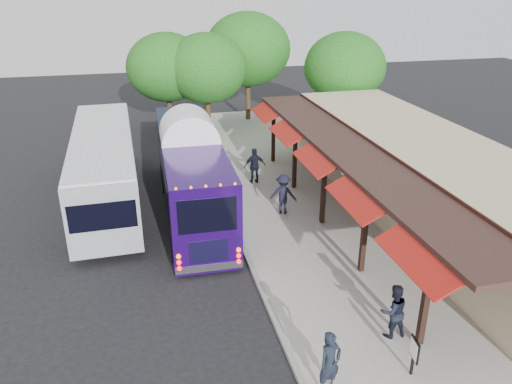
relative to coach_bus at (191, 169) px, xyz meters
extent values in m
plane|color=black|center=(1.45, -6.98, -2.02)|extent=(90.00, 90.00, 0.00)
cube|color=#9E9B93|center=(6.45, -2.98, -1.94)|extent=(10.00, 40.00, 0.15)
cube|color=gray|center=(1.50, -2.98, -1.94)|extent=(0.20, 40.00, 0.16)
cube|color=tan|center=(9.95, -2.98, -0.22)|extent=(5.00, 20.00, 3.60)
cube|color=black|center=(7.43, -2.98, 1.28)|extent=(0.06, 20.00, 0.60)
cube|color=#331E19|center=(6.35, -2.98, 1.38)|extent=(2.60, 20.00, 0.18)
cube|color=black|center=(5.23, -10.98, -0.21)|extent=(0.18, 0.18, 3.16)
cube|color=#9D140E|center=(4.80, -10.98, 1.13)|extent=(1.00, 3.20, 0.57)
cube|color=black|center=(5.23, -6.98, -0.21)|extent=(0.18, 0.18, 3.16)
cube|color=#9D140E|center=(4.80, -6.98, 1.13)|extent=(1.00, 3.20, 0.57)
cube|color=black|center=(5.23, -2.98, -0.21)|extent=(0.18, 0.18, 3.16)
cube|color=#9D140E|center=(4.80, -2.98, 1.13)|extent=(1.00, 3.20, 0.57)
cube|color=black|center=(5.23, 1.02, -0.21)|extent=(0.18, 0.18, 3.16)
cube|color=#9D140E|center=(4.80, 1.02, 1.13)|extent=(1.00, 3.20, 0.57)
cube|color=black|center=(5.23, 5.02, -0.21)|extent=(0.18, 0.18, 3.16)
cube|color=#9D140E|center=(4.80, 5.02, 1.13)|extent=(1.00, 3.20, 0.57)
sphere|color=#16627B|center=(5.65, -8.98, 0.86)|extent=(0.26, 0.26, 0.26)
sphere|color=#16627B|center=(5.65, -3.98, 0.86)|extent=(0.26, 0.26, 0.26)
sphere|color=#16627B|center=(5.65, 1.02, 0.86)|extent=(0.26, 0.26, 0.26)
cube|color=#1F064D|center=(0.00, 0.01, -0.05)|extent=(2.68, 11.71, 3.06)
cube|color=#1F064D|center=(0.00, 0.01, -1.72)|extent=(2.63, 11.59, 0.34)
ellipsoid|color=white|center=(0.00, 0.01, 1.46)|extent=(2.68, 11.47, 0.55)
cube|color=black|center=(0.00, -5.83, 0.46)|extent=(2.03, 0.06, 1.26)
cube|color=silver|center=(0.00, -5.76, -1.61)|extent=(2.43, 0.22, 0.27)
sphere|color=#FF0C0C|center=(-1.06, -5.85, -1.35)|extent=(0.17, 0.17, 0.17)
sphere|color=#FF0C0C|center=(1.06, -5.85, -1.35)|extent=(0.17, 0.17, 0.17)
cylinder|color=black|center=(-1.12, -4.42, -1.51)|extent=(0.31, 1.02, 1.01)
cylinder|color=black|center=(1.12, -4.42, -1.51)|extent=(0.31, 1.02, 1.01)
cylinder|color=black|center=(-1.12, 3.75, -1.51)|extent=(0.31, 1.02, 1.01)
cylinder|color=black|center=(1.12, 3.75, -1.51)|extent=(0.31, 1.02, 1.01)
cube|color=gray|center=(-3.84, 2.05, -0.22)|extent=(3.03, 12.43, 2.85)
cube|color=black|center=(-5.19, 2.05, 0.03)|extent=(0.32, 10.51, 1.08)
cube|color=black|center=(-2.48, 2.05, 0.03)|extent=(0.32, 10.51, 1.08)
cube|color=silver|center=(-3.84, 2.05, 1.25)|extent=(2.97, 12.19, 0.11)
cylinder|color=black|center=(-5.07, -2.27, -1.50)|extent=(0.33, 1.04, 1.03)
cylinder|color=black|center=(-2.60, -2.27, -1.50)|extent=(0.33, 1.04, 1.03)
cylinder|color=black|center=(-5.07, 5.76, -1.50)|extent=(0.33, 1.04, 1.03)
cylinder|color=black|center=(-2.60, 5.76, -1.50)|extent=(0.33, 1.04, 1.03)
imported|color=black|center=(2.05, -11.98, -0.98)|extent=(0.75, 0.61, 1.78)
imported|color=black|center=(4.64, -10.39, -1.00)|extent=(0.85, 0.67, 1.73)
imported|color=black|center=(3.49, 2.23, -0.93)|extent=(1.11, 0.50, 1.86)
imported|color=black|center=(3.89, -1.58, -0.94)|extent=(1.37, 1.11, 1.85)
cube|color=black|center=(4.42, -11.98, -1.29)|extent=(0.07, 0.07, 1.15)
cube|color=black|center=(4.42, -11.98, -1.03)|extent=(0.11, 0.52, 0.63)
cube|color=white|center=(4.39, -11.98, -1.03)|extent=(0.07, 0.44, 0.52)
cylinder|color=#382314|center=(2.49, 11.62, -0.48)|extent=(0.36, 0.36, 3.07)
ellipsoid|color=#1A4C13|center=(2.49, 11.62, 2.51)|extent=(5.30, 5.30, 4.50)
cylinder|color=#382314|center=(5.95, 14.72, -0.25)|extent=(0.36, 0.36, 3.54)
ellipsoid|color=#1A4C13|center=(5.95, 14.72, 3.21)|extent=(6.11, 6.11, 5.19)
cylinder|color=#382314|center=(11.33, 9.76, -0.47)|extent=(0.36, 0.36, 3.08)
ellipsoid|color=#1A4C13|center=(11.33, 9.76, 2.54)|extent=(5.32, 5.32, 4.52)
cylinder|color=#382314|center=(0.03, 12.72, -0.49)|extent=(0.36, 0.36, 3.05)
ellipsoid|color=#1A4C13|center=(0.03, 12.72, 2.49)|extent=(5.27, 5.27, 4.48)
camera|label=1|loc=(-2.06, -21.08, 7.95)|focal=35.00mm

